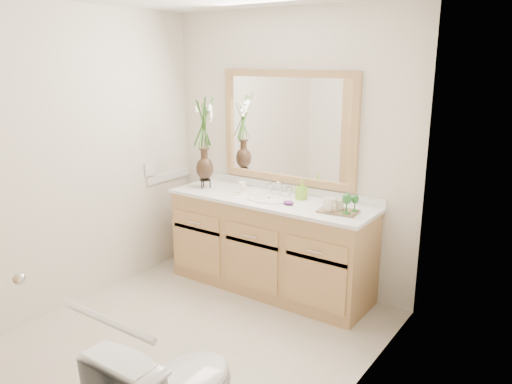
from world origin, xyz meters
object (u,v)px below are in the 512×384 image
Objects in this scene: tray at (338,211)px; tumbler at (242,187)px; flower_vase at (204,132)px; soap_bottle at (302,191)px.

tumbler is at bearing 169.20° from tray.
flower_vase is at bearing -164.78° from tumbler.
flower_vase is 2.57× the size of tray.
tray is (0.99, -0.09, -0.03)m from tumbler.
tumbler is at bearing 15.22° from flower_vase.
tumbler is 0.56× the size of soap_bottle.
soap_bottle is at bearing 6.35° from tumbler.
soap_bottle is at bearing 154.17° from tray.
tumbler reaches higher than tray.
tray is at bearing 0.34° from flower_vase.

